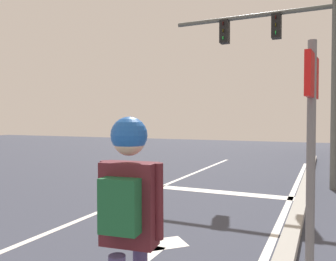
% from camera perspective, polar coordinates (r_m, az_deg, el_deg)
% --- Properties ---
extents(lane_line_center, '(0.12, 20.00, 0.01)m').
position_cam_1_polar(lane_line_center, '(6.41, -14.53, -14.21)').
color(lane_line_center, silver).
rests_on(lane_line_center, ground).
extents(lane_line_curbside, '(0.12, 20.00, 0.01)m').
position_cam_1_polar(lane_line_curbside, '(5.13, 16.40, -18.34)').
color(lane_line_curbside, silver).
rests_on(lane_line_curbside, ground).
extents(stop_bar, '(3.38, 0.40, 0.01)m').
position_cam_1_polar(stop_bar, '(8.54, 9.20, -10.13)').
color(stop_bar, silver).
rests_on(stop_bar, ground).
extents(lane_arrow_head, '(0.71, 0.71, 0.01)m').
position_cam_1_polar(lane_arrow_head, '(5.14, -0.42, -18.24)').
color(lane_arrow_head, silver).
rests_on(lane_arrow_head, ground).
extents(curb_strip, '(0.24, 24.00, 0.14)m').
position_cam_1_polar(curb_strip, '(5.08, 19.34, -17.77)').
color(curb_strip, '#A29F97').
rests_on(curb_strip, ground).
extents(skater, '(0.47, 0.63, 1.70)m').
position_cam_1_polar(skater, '(2.41, -6.62, -12.53)').
color(skater, '#463E6B').
rests_on(skater, skateboard).
extents(traffic_signal_mast, '(4.32, 0.34, 4.97)m').
position_cam_1_polar(traffic_signal_mast, '(9.76, 19.18, 12.02)').
color(traffic_signal_mast, '#5C615B').
rests_on(traffic_signal_mast, ground).
extents(street_sign_post, '(0.08, 0.44, 2.32)m').
position_cam_1_polar(street_sign_post, '(2.60, 22.68, -3.91)').
color(street_sign_post, slate).
rests_on(street_sign_post, ground).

